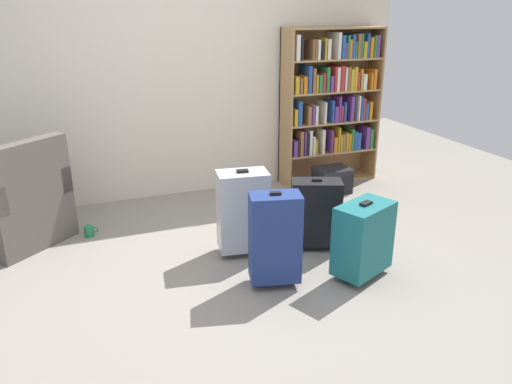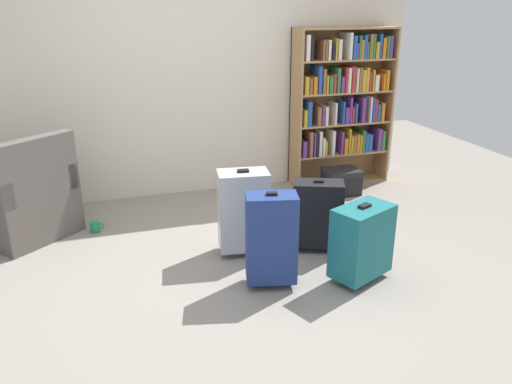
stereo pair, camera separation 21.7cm
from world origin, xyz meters
name	(u,v)px [view 1 (the left image)]	position (x,y,z in m)	size (l,w,h in m)	color
ground_plane	(239,272)	(0.00, 0.00, 0.00)	(8.45, 8.45, 0.00)	gray
back_wall	(175,67)	(0.00, 1.87, 1.30)	(4.83, 0.10, 2.60)	beige
bookshelf	(331,99)	(1.64, 1.65, 0.92)	(1.09, 0.31, 1.67)	#A87F51
armchair	(15,206)	(-1.56, 1.15, 0.32)	(0.99, 0.99, 0.90)	#59514C
mug	(89,231)	(-1.01, 1.05, 0.05)	(0.12, 0.08, 0.10)	#1E7F4C
storage_box	(332,179)	(1.49, 1.27, 0.14)	(0.36, 0.30, 0.26)	black
suitcase_navy_blue	(275,238)	(0.17, -0.26, 0.37)	(0.39, 0.28, 0.71)	navy
suitcase_black	(316,212)	(0.71, 0.16, 0.31)	(0.44, 0.34, 0.60)	black
suitcase_silver	(243,211)	(0.13, 0.28, 0.37)	(0.42, 0.29, 0.70)	#B7BABF
suitcase_teal	(363,238)	(0.81, -0.38, 0.31)	(0.50, 0.41, 0.59)	#19666B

